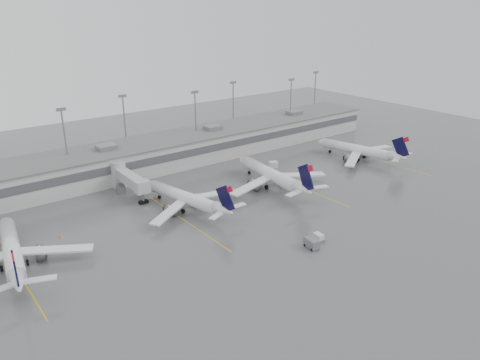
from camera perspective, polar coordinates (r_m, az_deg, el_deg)
ground at (r=100.02m, az=8.50°, el=-6.57°), size 260.00×260.00×0.00m
terminal at (r=141.63m, az=-8.32°, el=3.61°), size 152.00×17.00×9.45m
light_masts at (r=144.47m, az=-9.62°, el=7.11°), size 142.40×8.00×20.60m
jet_bridge_right at (r=122.81m, az=-13.82°, el=0.33°), size 4.00×17.20×7.00m
stand_markings at (r=116.19m, az=0.07°, el=-2.28°), size 105.25×40.00×0.01m
jet_far_left at (r=95.69m, az=-26.05°, el=-7.85°), size 27.80×31.37×10.19m
jet_mid_left at (r=109.63m, az=-6.42°, el=-2.20°), size 25.79×29.21×9.56m
jet_mid_right at (r=122.58m, az=4.01°, el=0.60°), size 29.41×33.11×10.72m
jet_far_right at (r=148.88m, az=14.47°, el=3.57°), size 26.61×30.14×9.87m
baggage_tug at (r=97.45m, az=9.54°, el=-7.00°), size 1.90×2.68×1.62m
baggage_cart at (r=94.46m, az=8.73°, el=-7.62°), size 2.13×3.29×1.99m
gse_uld_b at (r=118.65m, az=-11.21°, el=-1.76°), size 2.75×2.25×1.68m
gse_uld_c at (r=138.04m, az=4.06°, el=1.89°), size 3.02×2.57×1.82m
gse_loader at (r=123.42m, az=-14.32°, el=-1.06°), size 2.48×3.36×1.90m
cone_a at (r=104.22m, az=-21.12°, el=-6.42°), size 0.49×0.49×0.78m
cone_b at (r=118.20m, az=-10.04°, el=-2.04°), size 0.40×0.40×0.64m
cone_c at (r=137.93m, az=1.03°, el=1.66°), size 0.38×0.38×0.60m
cone_d at (r=154.19m, az=12.46°, el=3.28°), size 0.45×0.45×0.71m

